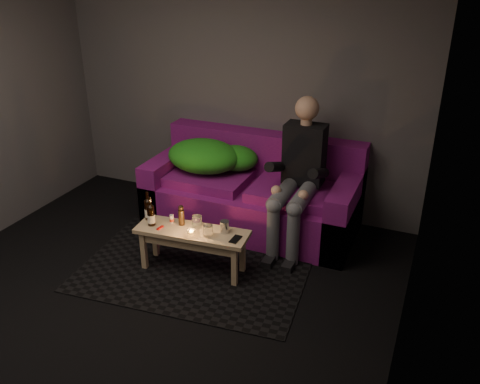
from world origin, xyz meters
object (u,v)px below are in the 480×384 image
object	(u,v)px
steel_cup	(225,227)
coffee_table	(192,237)
beer_bottle_a	(148,209)
beer_bottle_b	(151,215)
sofa	(254,195)
person	(299,173)

from	to	relation	value
steel_cup	coffee_table	bearing A→B (deg)	-165.02
coffee_table	beer_bottle_a	size ratio (longest dim) A/B	3.79
beer_bottle_a	steel_cup	distance (m)	0.74
coffee_table	beer_bottle_b	xyz separation A→B (m)	(-0.37, -0.06, 0.17)
sofa	steel_cup	distance (m)	0.97
person	beer_bottle_b	bearing A→B (deg)	-139.53
beer_bottle_a	beer_bottle_b	xyz separation A→B (m)	(0.08, -0.09, -0.00)
sofa	beer_bottle_a	size ratio (longest dim) A/B	7.87
beer_bottle_a	beer_bottle_b	size ratio (longest dim) A/B	1.00
steel_cup	sofa	bearing A→B (deg)	96.28
sofa	steel_cup	xyz separation A→B (m)	(0.11, -0.95, 0.13)
beer_bottle_b	beer_bottle_a	bearing A→B (deg)	133.84
sofa	beer_bottle_a	bearing A→B (deg)	-122.36
person	beer_bottle_b	world-z (taller)	person
sofa	coffee_table	size ratio (longest dim) A/B	2.08
sofa	beer_bottle_b	world-z (taller)	sofa
person	beer_bottle_b	size ratio (longest dim) A/B	5.27
coffee_table	beer_bottle_a	bearing A→B (deg)	176.25
beer_bottle_b	steel_cup	size ratio (longest dim) A/B	2.48
sofa	steel_cup	size ratio (longest dim) A/B	19.55
sofa	beer_bottle_b	xyz separation A→B (m)	(-0.55, -1.09, 0.18)
person	steel_cup	world-z (taller)	person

